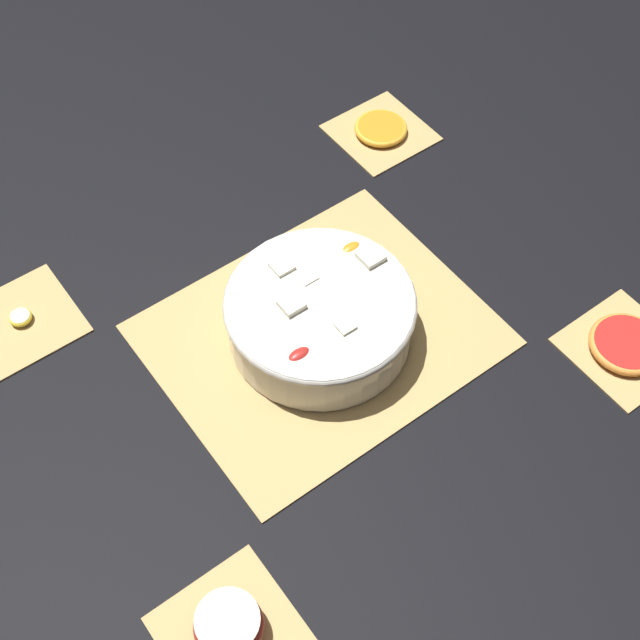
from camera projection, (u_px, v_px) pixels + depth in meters
ground_plane at (320, 335)px, 1.17m from camera, size 6.00×6.00×0.00m
bamboo_mat_center at (320, 334)px, 1.17m from camera, size 0.42×0.34×0.01m
coaster_mat_near_left at (381, 132)px, 1.39m from camera, size 0.14×0.14×0.01m
coaster_mat_near_right at (22, 321)px, 1.18m from camera, size 0.14×0.14×0.01m
coaster_mat_far_left at (625, 348)px, 1.16m from camera, size 0.14×0.14×0.01m
coaster_mat_far_right at (231, 632)px, 0.94m from camera, size 0.14×0.14×0.01m
fruit_salad_bowl at (320, 314)px, 1.13m from camera, size 0.24×0.24×0.08m
apple_half at (229, 625)px, 0.92m from camera, size 0.07×0.07×0.04m
orange_slice_whole at (381, 128)px, 1.39m from camera, size 0.08×0.08×0.01m
banana_coin_single at (21, 317)px, 1.18m from camera, size 0.03×0.03×0.01m
grapefruit_slice at (626, 344)px, 1.15m from camera, size 0.10×0.10×0.01m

